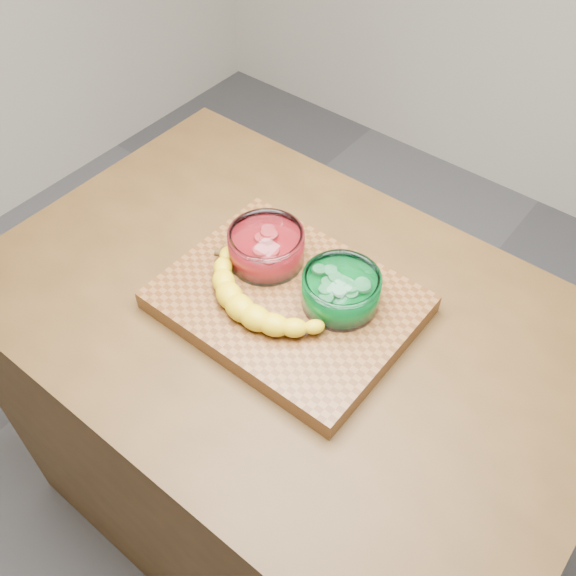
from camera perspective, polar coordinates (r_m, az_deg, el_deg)
The scene contains 6 objects.
ground at distance 1.99m, azimuth 0.00°, elevation -18.72°, with size 3.50×3.50×0.00m, color #505054.
counter at distance 1.59m, azimuth 0.00°, elevation -12.35°, with size 1.20×0.80×0.90m, color #493016.
cutting_board at distance 1.20m, azimuth 0.00°, elevation -1.27°, with size 0.45×0.35×0.04m, color brown.
bowl_red at distance 1.23m, azimuth -1.94°, elevation 3.66°, with size 0.15×0.15×0.07m.
bowl_green at distance 1.15m, azimuth 4.73°, elevation -0.19°, with size 0.14×0.14×0.07m.
banana at distance 1.16m, azimuth -2.53°, elevation -0.77°, with size 0.31×0.15×0.04m, color gold, non-canonical shape.
Camera 1 is at (0.49, -0.61, 1.83)m, focal length 40.00 mm.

